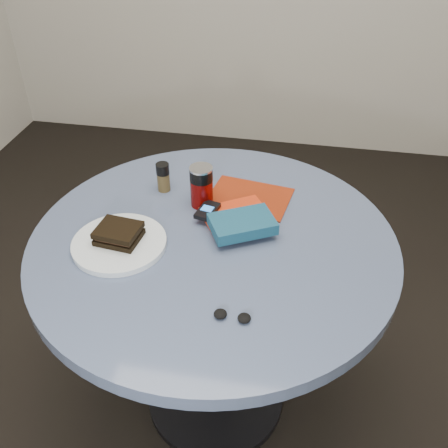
% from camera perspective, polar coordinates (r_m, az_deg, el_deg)
% --- Properties ---
extents(ground, '(4.00, 4.00, 0.00)m').
position_cam_1_polar(ground, '(1.92, -0.93, -19.22)').
color(ground, black).
rests_on(ground, ground).
extents(table, '(1.00, 1.00, 0.75)m').
position_cam_1_polar(table, '(1.47, -1.16, -6.50)').
color(table, black).
rests_on(table, ground).
extents(plate, '(0.30, 0.30, 0.02)m').
position_cam_1_polar(plate, '(1.36, -11.87, -2.18)').
color(plate, white).
rests_on(plate, table).
extents(sandwich, '(0.12, 0.11, 0.04)m').
position_cam_1_polar(sandwich, '(1.34, -11.95, -1.07)').
color(sandwich, black).
rests_on(sandwich, plate).
extents(soda_can, '(0.07, 0.07, 0.13)m').
position_cam_1_polar(soda_can, '(1.45, -2.59, 4.33)').
color(soda_can, '#580504').
rests_on(soda_can, table).
extents(pepper_grinder, '(0.04, 0.04, 0.09)m').
position_cam_1_polar(pepper_grinder, '(1.54, -6.96, 5.37)').
color(pepper_grinder, '#493C1F').
rests_on(pepper_grinder, table).
extents(magazine, '(0.27, 0.22, 0.00)m').
position_cam_1_polar(magazine, '(1.51, 2.90, 3.05)').
color(magazine, maroon).
rests_on(magazine, table).
extents(red_book, '(0.22, 0.20, 0.02)m').
position_cam_1_polar(red_book, '(1.42, 1.28, 1.12)').
color(red_book, red).
rests_on(red_book, magazine).
extents(novel, '(0.20, 0.18, 0.03)m').
position_cam_1_polar(novel, '(1.35, 2.11, -0.00)').
color(novel, navy).
rests_on(novel, red_book).
extents(mp3_player, '(0.07, 0.09, 0.02)m').
position_cam_1_polar(mp3_player, '(1.41, -1.91, 1.54)').
color(mp3_player, black).
rests_on(mp3_player, red_book).
extents(headphones, '(0.09, 0.03, 0.02)m').
position_cam_1_polar(headphones, '(1.14, 0.94, -10.47)').
color(headphones, black).
rests_on(headphones, table).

